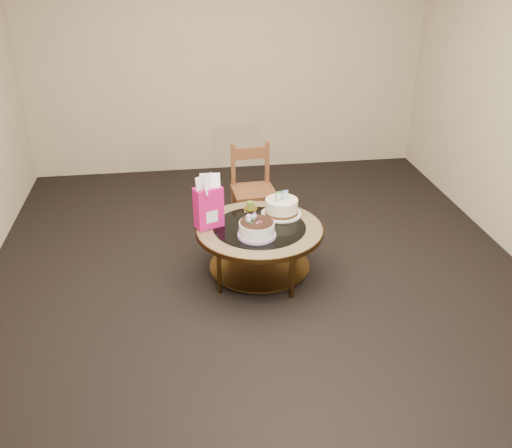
{
  "coord_description": "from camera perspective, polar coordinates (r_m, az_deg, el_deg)",
  "views": [
    {
      "loc": [
        -0.6,
        -3.98,
        2.53
      ],
      "look_at": [
        -0.03,
        0.02,
        0.47
      ],
      "focal_mm": 40.0,
      "sensor_mm": 36.0,
      "label": 1
    }
  ],
  "objects": [
    {
      "name": "pillar_candle",
      "position": [
        4.78,
        -0.57,
        1.68
      ],
      "size": [
        0.12,
        0.12,
        0.09
      ],
      "rotation": [
        0.0,
        0.0,
        -0.16
      ],
      "color": "#F1D263",
      "rests_on": "coffee_table"
    },
    {
      "name": "cream_cake",
      "position": [
        4.7,
        2.56,
        1.68
      ],
      "size": [
        0.33,
        0.33,
        0.21
      ],
      "rotation": [
        0.0,
        0.0,
        0.31
      ],
      "color": "white",
      "rests_on": "coffee_table"
    },
    {
      "name": "ground",
      "position": [
        4.75,
        0.34,
        -5.18
      ],
      "size": [
        5.0,
        5.0,
        0.0
      ],
      "primitive_type": "plane",
      "color": "black",
      "rests_on": "ground"
    },
    {
      "name": "dining_chair",
      "position": [
        5.31,
        -0.3,
        3.52
      ],
      "size": [
        0.4,
        0.4,
        0.82
      ],
      "rotation": [
        0.0,
        0.0,
        0.06
      ],
      "color": "brown",
      "rests_on": "ground"
    },
    {
      "name": "room_walls",
      "position": [
        4.14,
        0.4,
        13.18
      ],
      "size": [
        4.52,
        5.02,
        2.61
      ],
      "color": "#C5B795",
      "rests_on": "ground"
    },
    {
      "name": "coffee_table",
      "position": [
        4.56,
        0.36,
        -1.16
      ],
      "size": [
        1.02,
        1.02,
        0.46
      ],
      "color": "#513617",
      "rests_on": "ground"
    },
    {
      "name": "gift_bag",
      "position": [
        4.46,
        -4.78,
        2.22
      ],
      "size": [
        0.24,
        0.21,
        0.43
      ],
      "rotation": [
        0.0,
        0.0,
        0.37
      ],
      "color": "#E01589",
      "rests_on": "coffee_table"
    },
    {
      "name": "decorated_cake",
      "position": [
        4.36,
        0.06,
        -0.56
      ],
      "size": [
        0.3,
        0.3,
        0.17
      ],
      "rotation": [
        0.0,
        0.0,
        -0.07
      ],
      "color": "#AE8CC7",
      "rests_on": "coffee_table"
    }
  ]
}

